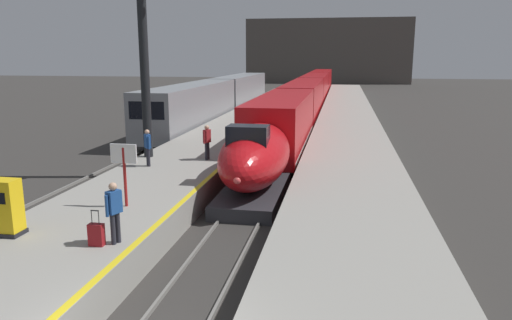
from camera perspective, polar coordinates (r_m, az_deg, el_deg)
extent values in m
cube|color=gray|center=(33.24, -3.26, 2.72)|extent=(4.80, 110.00, 1.05)
cube|color=gray|center=(32.37, 10.84, 2.26)|extent=(4.80, 110.00, 1.05)
cube|color=yellow|center=(32.71, 0.62, 3.52)|extent=(0.20, 107.80, 0.01)
cube|color=slate|center=(35.41, 2.98, 2.55)|extent=(0.08, 110.00, 0.12)
cube|color=slate|center=(35.26, 5.40, 2.47)|extent=(0.08, 110.00, 0.12)
cube|color=slate|center=(37.28, -9.48, 2.88)|extent=(0.08, 110.00, 0.12)
cube|color=slate|center=(36.80, -7.28, 2.83)|extent=(0.08, 110.00, 0.12)
ellipsoid|color=#B20F14|center=(20.64, -0.01, 0.59)|extent=(2.78, 7.68, 2.56)
cube|color=#28282D|center=(20.65, -0.20, -3.86)|extent=(2.46, 6.53, 0.55)
cube|color=black|center=(18.78, -0.94, 2.74)|extent=(1.59, 1.00, 0.90)
sphere|color=#F24C4C|center=(17.08, -2.23, -2.41)|extent=(0.28, 0.28, 0.28)
cube|color=#B20F14|center=(29.69, 3.15, 4.61)|extent=(2.90, 14.00, 3.05)
cube|color=black|center=(29.82, 0.44, 5.72)|extent=(0.04, 11.90, 0.80)
cube|color=black|center=(29.48, 5.92, 5.58)|extent=(0.04, 11.90, 0.80)
cube|color=silver|center=(29.88, 3.12, 2.18)|extent=(2.92, 13.30, 0.24)
cube|color=black|center=(25.63, 1.88, -0.67)|extent=(2.03, 2.20, 0.56)
cube|color=black|center=(34.36, 4.03, 2.60)|extent=(2.03, 2.20, 0.56)
cube|color=#B20F14|center=(46.12, 5.69, 7.27)|extent=(2.90, 18.00, 3.05)
cube|color=black|center=(46.20, 3.93, 7.99)|extent=(0.04, 15.84, 0.80)
cube|color=black|center=(45.99, 7.49, 7.90)|extent=(0.04, 15.84, 0.80)
cube|color=black|center=(40.26, 4.95, 4.00)|extent=(2.03, 2.20, 0.56)
cube|color=black|center=(52.37, 6.18, 5.87)|extent=(2.03, 2.20, 0.56)
cube|color=#B20F14|center=(64.63, 7.01, 8.63)|extent=(2.90, 18.00, 3.05)
cube|color=black|center=(64.69, 5.75, 9.15)|extent=(0.04, 15.84, 0.80)
cube|color=black|center=(64.54, 8.30, 9.08)|extent=(0.04, 15.84, 0.80)
cube|color=black|center=(58.68, 6.62, 6.53)|extent=(2.03, 2.20, 0.56)
cube|color=black|center=(70.85, 7.25, 7.48)|extent=(2.03, 2.20, 0.56)
cube|color=#B20F14|center=(83.18, 7.74, 9.39)|extent=(2.90, 18.00, 3.05)
cube|color=black|center=(83.23, 6.76, 9.80)|extent=(0.04, 15.84, 0.80)
cube|color=black|center=(83.11, 8.75, 9.74)|extent=(0.04, 15.84, 0.80)
cube|color=black|center=(77.19, 7.50, 7.85)|extent=(2.03, 2.20, 0.56)
cube|color=black|center=(89.39, 7.89, 8.42)|extent=(2.03, 2.20, 0.56)
cube|color=gray|center=(38.53, -7.60, 6.37)|extent=(2.85, 18.00, 3.30)
cube|color=black|center=(30.10, -12.80, 5.72)|extent=(2.28, 0.08, 1.10)
cube|color=black|center=(38.93, -9.60, 7.11)|extent=(0.04, 15.30, 0.90)
cube|color=black|center=(38.08, -5.61, 7.11)|extent=(0.04, 15.30, 0.90)
cube|color=black|center=(33.39, -10.49, 2.12)|extent=(2.00, 2.00, 0.52)
cube|color=black|center=(44.23, -5.28, 4.70)|extent=(2.00, 2.00, 0.52)
cube|color=gray|center=(56.47, -1.85, 8.29)|extent=(2.85, 18.00, 3.30)
cylinder|color=black|center=(24.27, -13.08, 11.50)|extent=(0.44, 0.44, 9.54)
cylinder|color=#23232D|center=(13.50, -16.54, -7.84)|extent=(0.13, 0.13, 0.85)
cylinder|color=#23232D|center=(13.61, -16.00, -7.65)|extent=(0.13, 0.13, 0.85)
cube|color=#1E478C|center=(13.33, -16.46, -4.77)|extent=(0.35, 0.43, 0.62)
cylinder|color=#1E478C|center=(13.20, -17.22, -5.22)|extent=(0.09, 0.09, 0.58)
cylinder|color=#1E478C|center=(13.50, -15.69, -4.74)|extent=(0.09, 0.09, 0.58)
sphere|color=tan|center=(13.22, -16.56, -3.03)|extent=(0.22, 0.22, 0.22)
cylinder|color=#23232D|center=(22.47, -12.56, 0.32)|extent=(0.13, 0.13, 0.85)
cylinder|color=#23232D|center=(22.63, -12.68, 0.40)|extent=(0.13, 0.13, 0.85)
cube|color=#1E478C|center=(22.41, -12.70, 2.20)|extent=(0.41, 0.43, 0.62)
cylinder|color=#1E478C|center=(22.19, -12.53, 1.98)|extent=(0.09, 0.09, 0.58)
cylinder|color=#1E478C|center=(22.65, -12.86, 2.16)|extent=(0.09, 0.09, 0.58)
sphere|color=tan|center=(22.34, -12.75, 3.26)|extent=(0.22, 0.22, 0.22)
cylinder|color=#23232D|center=(23.43, -5.90, 1.03)|extent=(0.13, 0.13, 0.85)
cylinder|color=#23232D|center=(23.57, -5.67, 1.10)|extent=(0.13, 0.13, 0.85)
cube|color=maroon|center=(23.37, -5.82, 2.83)|extent=(0.32, 0.43, 0.62)
cylinder|color=maroon|center=(23.18, -6.14, 2.63)|extent=(0.09, 0.09, 0.58)
cylinder|color=maroon|center=(23.58, -5.50, 2.80)|extent=(0.09, 0.09, 0.58)
sphere|color=tan|center=(23.31, -5.84, 3.85)|extent=(0.22, 0.22, 0.22)
cube|color=maroon|center=(13.60, -18.34, -8.38)|extent=(0.40, 0.22, 0.60)
cylinder|color=#262628|center=(13.49, -18.85, -6.43)|extent=(0.02, 0.02, 0.36)
cylinder|color=#262628|center=(13.39, -18.09, -6.50)|extent=(0.02, 0.02, 0.36)
cube|color=#262628|center=(13.38, -18.53, -5.69)|extent=(0.22, 0.03, 0.02)
cube|color=yellow|center=(15.19, -27.36, -5.01)|extent=(0.70, 0.56, 1.60)
cube|color=black|center=(15.41, -27.09, -7.65)|extent=(0.76, 0.62, 0.12)
cylinder|color=maroon|center=(16.58, -15.23, -1.97)|extent=(0.10, 0.10, 2.00)
cube|color=white|center=(16.41, -15.38, 0.74)|extent=(0.90, 0.06, 0.64)
cube|color=#4C4742|center=(109.21, 8.44, 12.60)|extent=(36.00, 2.00, 14.00)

